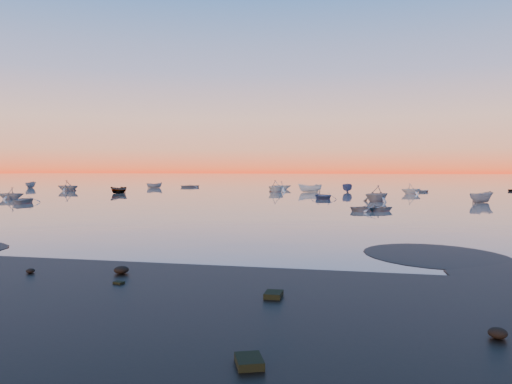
% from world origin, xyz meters
% --- Properties ---
extents(ground, '(600.00, 600.00, 0.00)m').
position_xyz_m(ground, '(0.00, 100.00, 0.00)').
color(ground, slate).
rests_on(ground, ground).
extents(mud_lobes, '(140.00, 6.00, 0.07)m').
position_xyz_m(mud_lobes, '(0.00, -1.00, 0.01)').
color(mud_lobes, black).
rests_on(mud_lobes, ground).
extents(moored_fleet, '(124.00, 58.00, 1.20)m').
position_xyz_m(moored_fleet, '(0.00, 53.00, 0.00)').
color(moored_fleet, silver).
rests_on(moored_fleet, ground).
extents(boat_near_left, '(4.89, 3.62, 1.13)m').
position_xyz_m(boat_near_left, '(-29.49, 27.90, 0.00)').
color(boat_near_left, slate).
rests_on(boat_near_left, ground).
extents(boat_near_center, '(3.75, 3.83, 1.30)m').
position_xyz_m(boat_near_center, '(22.13, 39.90, 0.00)').
color(boat_near_center, slate).
rests_on(boat_near_center, ground).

